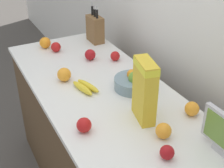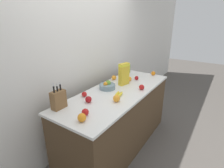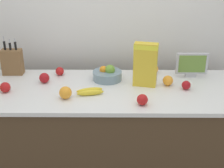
{
  "view_description": "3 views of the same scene",
  "coord_description": "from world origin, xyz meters",
  "px_view_note": "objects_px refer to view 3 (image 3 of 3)",
  "views": [
    {
      "loc": [
        1.36,
        -0.71,
        1.93
      ],
      "look_at": [
        -0.02,
        0.02,
        1.01
      ],
      "focal_mm": 50.0,
      "sensor_mm": 36.0,
      "label": 1
    },
    {
      "loc": [
        -1.96,
        -1.2,
        1.89
      ],
      "look_at": [
        -0.08,
        0.06,
        1.05
      ],
      "focal_mm": 28.0,
      "sensor_mm": 36.0,
      "label": 2
    },
    {
      "loc": [
        0.02,
        -2.13,
        1.92
      ],
      "look_at": [
        0.0,
        -0.02,
        0.98
      ],
      "focal_mm": 50.0,
      "sensor_mm": 36.0,
      "label": 3
    }
  ],
  "objects_px": {
    "small_monitor": "(192,64)",
    "apple_near_bananas": "(5,87)",
    "knife_block": "(12,62)",
    "orange_front_center": "(168,81)",
    "cereal_box": "(145,63)",
    "apple_middle": "(142,100)",
    "orange_front_left": "(154,69)",
    "apple_rear": "(44,78)",
    "apple_by_knife_block": "(186,85)",
    "orange_back_center": "(65,93)",
    "fruit_bowl": "(107,74)",
    "banana_bunch": "(90,91)",
    "apple_rightmost": "(60,71)"
  },
  "relations": [
    {
      "from": "banana_bunch",
      "to": "apple_by_knife_block",
      "type": "xyz_separation_m",
      "value": [
        0.71,
        0.09,
        0.01
      ]
    },
    {
      "from": "small_monitor",
      "to": "orange_front_left",
      "type": "bearing_deg",
      "value": 165.52
    },
    {
      "from": "knife_block",
      "to": "apple_near_bananas",
      "type": "relative_size",
      "value": 4.28
    },
    {
      "from": "apple_rear",
      "to": "orange_front_center",
      "type": "bearing_deg",
      "value": -2.63
    },
    {
      "from": "small_monitor",
      "to": "apple_rear",
      "type": "height_order",
      "value": "small_monitor"
    },
    {
      "from": "knife_block",
      "to": "apple_middle",
      "type": "xyz_separation_m",
      "value": [
        1.03,
        -0.55,
        -0.07
      ]
    },
    {
      "from": "apple_rear",
      "to": "apple_by_knife_block",
      "type": "bearing_deg",
      "value": -6.04
    },
    {
      "from": "cereal_box",
      "to": "apple_by_knife_block",
      "type": "relative_size",
      "value": 5.03
    },
    {
      "from": "cereal_box",
      "to": "apple_middle",
      "type": "relative_size",
      "value": 4.41
    },
    {
      "from": "cereal_box",
      "to": "apple_rear",
      "type": "bearing_deg",
      "value": -170.43
    },
    {
      "from": "orange_front_left",
      "to": "orange_back_center",
      "type": "distance_m",
      "value": 0.82
    },
    {
      "from": "apple_middle",
      "to": "fruit_bowl",
      "type": "bearing_deg",
      "value": 119.53
    },
    {
      "from": "knife_block",
      "to": "apple_rear",
      "type": "bearing_deg",
      "value": -31.28
    },
    {
      "from": "fruit_bowl",
      "to": "banana_bunch",
      "type": "height_order",
      "value": "fruit_bowl"
    },
    {
      "from": "apple_middle",
      "to": "small_monitor",
      "type": "bearing_deg",
      "value": 48.42
    },
    {
      "from": "banana_bunch",
      "to": "orange_front_left",
      "type": "bearing_deg",
      "value": 38.48
    },
    {
      "from": "apple_by_knife_block",
      "to": "apple_near_bananas",
      "type": "distance_m",
      "value": 1.34
    },
    {
      "from": "banana_bunch",
      "to": "apple_rear",
      "type": "bearing_deg",
      "value": 151.49
    },
    {
      "from": "knife_block",
      "to": "orange_front_center",
      "type": "height_order",
      "value": "knife_block"
    },
    {
      "from": "orange_front_center",
      "to": "cereal_box",
      "type": "bearing_deg",
      "value": -179.82
    },
    {
      "from": "apple_rear",
      "to": "apple_middle",
      "type": "distance_m",
      "value": 0.82
    },
    {
      "from": "small_monitor",
      "to": "orange_front_center",
      "type": "height_order",
      "value": "small_monitor"
    },
    {
      "from": "small_monitor",
      "to": "apple_rightmost",
      "type": "bearing_deg",
      "value": 178.42
    },
    {
      "from": "apple_by_knife_block",
      "to": "orange_back_center",
      "type": "distance_m",
      "value": 0.89
    },
    {
      "from": "cereal_box",
      "to": "apple_rightmost",
      "type": "distance_m",
      "value": 0.73
    },
    {
      "from": "cereal_box",
      "to": "small_monitor",
      "type": "bearing_deg",
      "value": 36.21
    },
    {
      "from": "orange_front_left",
      "to": "orange_front_center",
      "type": "xyz_separation_m",
      "value": [
        0.08,
        -0.24,
        0.0
      ]
    },
    {
      "from": "knife_block",
      "to": "orange_back_center",
      "type": "relative_size",
      "value": 3.64
    },
    {
      "from": "banana_bunch",
      "to": "orange_front_center",
      "type": "relative_size",
      "value": 2.63
    },
    {
      "from": "orange_back_center",
      "to": "orange_front_center",
      "type": "relative_size",
      "value": 1.13
    },
    {
      "from": "cereal_box",
      "to": "apple_by_knife_block",
      "type": "bearing_deg",
      "value": -0.15
    },
    {
      "from": "small_monitor",
      "to": "apple_middle",
      "type": "distance_m",
      "value": 0.66
    },
    {
      "from": "knife_block",
      "to": "apple_by_knife_block",
      "type": "xyz_separation_m",
      "value": [
        1.38,
        -0.3,
        -0.07
      ]
    },
    {
      "from": "apple_rightmost",
      "to": "apple_middle",
      "type": "height_order",
      "value": "apple_middle"
    },
    {
      "from": "apple_near_bananas",
      "to": "orange_back_center",
      "type": "distance_m",
      "value": 0.47
    },
    {
      "from": "apple_by_knife_block",
      "to": "fruit_bowl",
      "type": "bearing_deg",
      "value": 163.03
    },
    {
      "from": "orange_front_left",
      "to": "fruit_bowl",
      "type": "bearing_deg",
      "value": -160.68
    },
    {
      "from": "apple_by_knife_block",
      "to": "orange_back_center",
      "type": "height_order",
      "value": "orange_back_center"
    },
    {
      "from": "orange_front_left",
      "to": "apple_middle",
      "type": "bearing_deg",
      "value": -103.94
    },
    {
      "from": "apple_rightmost",
      "to": "apple_rear",
      "type": "distance_m",
      "value": 0.18
    },
    {
      "from": "cereal_box",
      "to": "orange_back_center",
      "type": "distance_m",
      "value": 0.63
    },
    {
      "from": "banana_bunch",
      "to": "knife_block",
      "type": "bearing_deg",
      "value": 150.24
    },
    {
      "from": "cereal_box",
      "to": "orange_front_left",
      "type": "distance_m",
      "value": 0.3
    },
    {
      "from": "apple_rightmost",
      "to": "cereal_box",
      "type": "bearing_deg",
      "value": -16.23
    },
    {
      "from": "orange_back_center",
      "to": "orange_front_center",
      "type": "bearing_deg",
      "value": 17.02
    },
    {
      "from": "apple_near_bananas",
      "to": "orange_front_left",
      "type": "distance_m",
      "value": 1.19
    },
    {
      "from": "knife_block",
      "to": "banana_bunch",
      "type": "distance_m",
      "value": 0.77
    },
    {
      "from": "small_monitor",
      "to": "apple_near_bananas",
      "type": "bearing_deg",
      "value": -168.15
    },
    {
      "from": "fruit_bowl",
      "to": "orange_back_center",
      "type": "relative_size",
      "value": 2.61
    },
    {
      "from": "small_monitor",
      "to": "apple_near_bananas",
      "type": "xyz_separation_m",
      "value": [
        -1.42,
        -0.3,
        -0.07
      ]
    }
  ]
}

